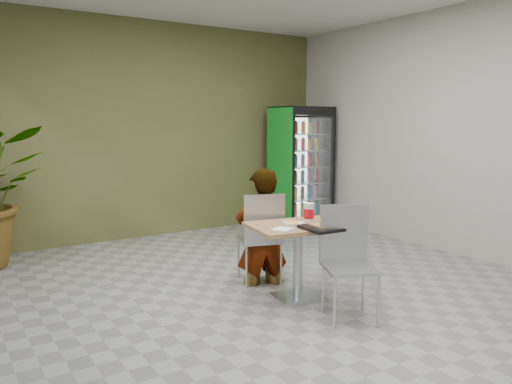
% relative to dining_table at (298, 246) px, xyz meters
% --- Properties ---
extents(ground, '(7.00, 7.00, 0.00)m').
position_rel_dining_table_xyz_m(ground, '(-0.21, -0.09, -0.53)').
color(ground, gray).
rests_on(ground, ground).
extents(room_envelope, '(6.00, 7.00, 3.20)m').
position_rel_dining_table_xyz_m(room_envelope, '(-0.21, -0.09, 1.07)').
color(room_envelope, beige).
rests_on(room_envelope, ground).
extents(dining_table, '(1.03, 0.80, 0.75)m').
position_rel_dining_table_xyz_m(dining_table, '(0.00, 0.00, 0.00)').
color(dining_table, '#AD754A').
rests_on(dining_table, ground).
extents(chair_far, '(0.55, 0.56, 0.99)m').
position_rel_dining_table_xyz_m(chair_far, '(-0.05, 0.57, 0.04)').
color(chair_far, '#B3B6B8').
rests_on(chair_far, ground).
extents(chair_near, '(0.59, 0.59, 1.00)m').
position_rel_dining_table_xyz_m(chair_near, '(0.10, -0.56, 0.05)').
color(chair_near, '#B3B6B8').
rests_on(chair_near, ground).
extents(seated_woman, '(0.66, 0.53, 1.55)m').
position_rel_dining_table_xyz_m(seated_woman, '(-0.01, 0.62, -0.06)').
color(seated_woman, black).
rests_on(seated_woman, ground).
extents(pizza_plate, '(0.30, 0.25, 0.03)m').
position_rel_dining_table_xyz_m(pizza_plate, '(-0.01, 0.07, 0.23)').
color(pizza_plate, white).
rests_on(pizza_plate, dining_table).
extents(soda_cup, '(0.10, 0.10, 0.18)m').
position_rel_dining_table_xyz_m(soda_cup, '(0.16, 0.05, 0.30)').
color(soda_cup, white).
rests_on(soda_cup, dining_table).
extents(napkin_stack, '(0.21, 0.21, 0.02)m').
position_rel_dining_table_xyz_m(napkin_stack, '(-0.30, -0.15, 0.23)').
color(napkin_stack, white).
rests_on(napkin_stack, dining_table).
extents(cafeteria_tray, '(0.51, 0.39, 0.03)m').
position_rel_dining_table_xyz_m(cafeteria_tray, '(0.12, -0.31, 0.23)').
color(cafeteria_tray, black).
rests_on(cafeteria_tray, dining_table).
extents(beverage_fridge, '(0.91, 0.70, 1.97)m').
position_rel_dining_table_xyz_m(beverage_fridge, '(2.24, 2.83, 0.45)').
color(beverage_fridge, black).
rests_on(beverage_fridge, ground).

